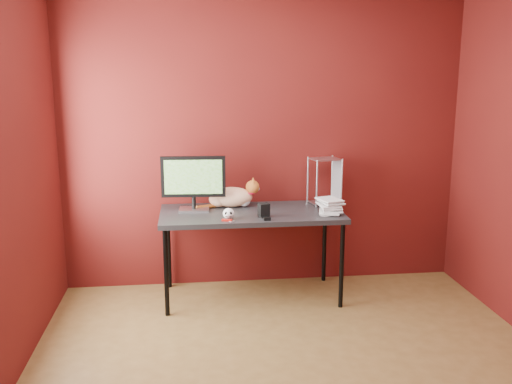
{
  "coord_description": "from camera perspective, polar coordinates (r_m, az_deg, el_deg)",
  "views": [
    {
      "loc": [
        -0.64,
        -3.17,
        1.92
      ],
      "look_at": [
        -0.14,
        1.15,
        0.96
      ],
      "focal_mm": 40.0,
      "sensor_mm": 36.0,
      "label": 1
    }
  ],
  "objects": [
    {
      "name": "black_gadget",
      "position": [
        4.45,
        1.13,
        -2.7
      ],
      "size": [
        0.05,
        0.03,
        0.03
      ],
      "primitive_type": "cube",
      "rotation": [
        0.0,
        0.0,
        0.02
      ],
      "color": "black",
      "rests_on": "desk"
    },
    {
      "name": "wire_rack",
      "position": [
        4.99,
        6.88,
        1.11
      ],
      "size": [
        0.27,
        0.24,
        0.41
      ],
      "rotation": [
        0.0,
        0.0,
        0.21
      ],
      "color": "#B8B8BD",
      "rests_on": "desk"
    },
    {
      "name": "pocket_knife",
      "position": [
        4.43,
        -2.93,
        -2.82
      ],
      "size": [
        0.08,
        0.04,
        0.02
      ],
      "primitive_type": "cube",
      "rotation": [
        0.0,
        0.0,
        -0.29
      ],
      "color": "#A3130C",
      "rests_on": "desk"
    },
    {
      "name": "speaker",
      "position": [
        4.54,
        0.79,
        -1.88
      ],
      "size": [
        0.1,
        0.1,
        0.11
      ],
      "rotation": [
        0.0,
        0.0,
        0.27
      ],
      "color": "black",
      "rests_on": "desk"
    },
    {
      "name": "skull_mug",
      "position": [
        4.48,
        -2.75,
        -2.17
      ],
      "size": [
        0.09,
        0.09,
        0.09
      ],
      "rotation": [
        0.0,
        0.0,
        -0.12
      ],
      "color": "white",
      "rests_on": "desk"
    },
    {
      "name": "monitor",
      "position": [
        4.72,
        -6.28,
        1.15
      ],
      "size": [
        0.53,
        0.18,
        0.46
      ],
      "rotation": [
        0.0,
        0.0,
        -0.06
      ],
      "color": "#B8B8BD",
      "rests_on": "desk"
    },
    {
      "name": "desk",
      "position": [
        4.73,
        -0.47,
        -2.56
      ],
      "size": [
        1.5,
        0.7,
        0.75
      ],
      "color": "black",
      "rests_on": "ground"
    },
    {
      "name": "washer",
      "position": [
        4.42,
        -2.45,
        -2.94
      ],
      "size": [
        0.04,
        0.04,
        0.0
      ],
      "primitive_type": "cylinder",
      "color": "#B8B8BD",
      "rests_on": "desk"
    },
    {
      "name": "cat",
      "position": [
        4.87,
        -2.44,
        -0.47
      ],
      "size": [
        0.54,
        0.22,
        0.25
      ],
      "rotation": [
        0.0,
        0.0,
        -0.09
      ],
      "color": "orange",
      "rests_on": "desk"
    },
    {
      "name": "book_stack",
      "position": [
        4.59,
        6.65,
        5.74
      ],
      "size": [
        0.22,
        0.25,
        1.29
      ],
      "rotation": [
        0.0,
        0.0,
        -0.02
      ],
      "color": "beige",
      "rests_on": "desk"
    },
    {
      "name": "room",
      "position": [
        3.27,
        4.73,
        4.01
      ],
      "size": [
        3.52,
        3.52,
        2.61
      ],
      "color": "brown",
      "rests_on": "ground"
    }
  ]
}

